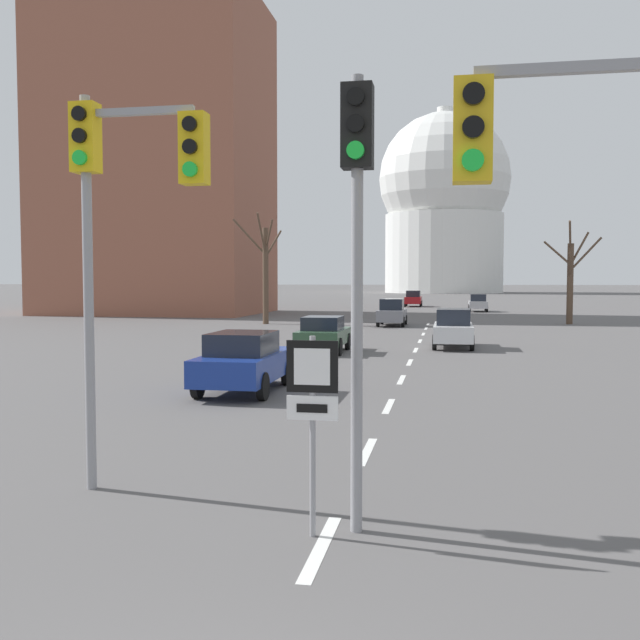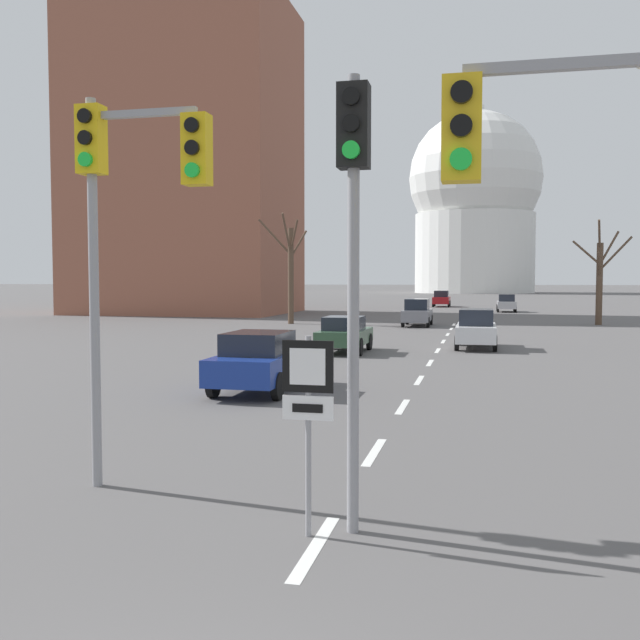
% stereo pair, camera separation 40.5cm
% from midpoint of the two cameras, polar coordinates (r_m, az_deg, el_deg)
% --- Properties ---
extents(lane_stripe_0, '(0.16, 2.00, 0.01)m').
position_cam_midpoint_polar(lane_stripe_0, '(8.33, -1.37, -17.70)').
color(lane_stripe_0, silver).
rests_on(lane_stripe_0, ground_plane).
extents(lane_stripe_1, '(0.16, 2.00, 0.01)m').
position_cam_midpoint_polar(lane_stripe_1, '(12.58, 2.85, -10.45)').
color(lane_stripe_1, silver).
rests_on(lane_stripe_1, ground_plane).
extents(lane_stripe_2, '(0.16, 2.00, 0.01)m').
position_cam_midpoint_polar(lane_stripe_2, '(16.95, 4.84, -6.87)').
color(lane_stripe_2, silver).
rests_on(lane_stripe_2, ground_plane).
extents(lane_stripe_3, '(0.16, 2.00, 0.01)m').
position_cam_midpoint_polar(lane_stripe_3, '(21.38, 5.99, -4.77)').
color(lane_stripe_3, silver).
rests_on(lane_stripe_3, ground_plane).
extents(lane_stripe_4, '(0.16, 2.00, 0.01)m').
position_cam_midpoint_polar(lane_stripe_4, '(25.84, 6.75, -3.38)').
color(lane_stripe_4, silver).
rests_on(lane_stripe_4, ground_plane).
extents(lane_stripe_5, '(0.16, 2.00, 0.01)m').
position_cam_midpoint_polar(lane_stripe_5, '(30.30, 7.28, -2.41)').
color(lane_stripe_5, silver).
rests_on(lane_stripe_5, ground_plane).
extents(lane_stripe_6, '(0.16, 2.00, 0.01)m').
position_cam_midpoint_polar(lane_stripe_6, '(34.78, 7.67, -1.68)').
color(lane_stripe_6, silver).
rests_on(lane_stripe_6, ground_plane).
extents(lane_stripe_7, '(0.16, 2.00, 0.01)m').
position_cam_midpoint_polar(lane_stripe_7, '(39.26, 7.97, -1.12)').
color(lane_stripe_7, silver).
rests_on(lane_stripe_7, ground_plane).
extents(lane_stripe_8, '(0.16, 2.00, 0.01)m').
position_cam_midpoint_polar(lane_stripe_8, '(43.75, 8.22, -0.68)').
color(lane_stripe_8, silver).
rests_on(lane_stripe_8, ground_plane).
extents(lane_stripe_9, '(0.16, 2.00, 0.01)m').
position_cam_midpoint_polar(lane_stripe_9, '(48.23, 8.41, -0.31)').
color(lane_stripe_9, silver).
rests_on(lane_stripe_9, ground_plane).
extents(traffic_signal_centre_tall, '(0.36, 0.34, 5.32)m').
position_cam_midpoint_polar(traffic_signal_centre_tall, '(8.32, 1.58, 8.19)').
color(traffic_signal_centre_tall, gray).
rests_on(traffic_signal_centre_tall, ground_plane).
extents(traffic_signal_near_left, '(1.95, 0.34, 5.53)m').
position_cam_midpoint_polar(traffic_signal_near_left, '(10.41, -16.65, 9.77)').
color(traffic_signal_near_left, gray).
rests_on(traffic_signal_near_left, ground_plane).
extents(traffic_signal_near_right, '(2.58, 0.34, 5.15)m').
position_cam_midpoint_polar(traffic_signal_near_right, '(7.03, 22.50, 10.65)').
color(traffic_signal_near_right, gray).
rests_on(traffic_signal_near_right, ground_plane).
extents(route_sign_post, '(0.60, 0.08, 2.34)m').
position_cam_midpoint_polar(route_sign_post, '(8.23, -2.03, -6.52)').
color(route_sign_post, gray).
rests_on(route_sign_post, ground_plane).
extents(sedan_near_left, '(1.83, 3.91, 1.48)m').
position_cam_midpoint_polar(sedan_near_left, '(29.13, -0.12, -1.09)').
color(sedan_near_left, '#2D4C33').
rests_on(sedan_near_left, ground_plane).
extents(sedan_near_right, '(1.83, 4.44, 1.77)m').
position_cam_midpoint_polar(sedan_near_right, '(78.98, 7.34, 1.72)').
color(sedan_near_right, maroon).
rests_on(sedan_near_right, ground_plane).
extents(sedan_mid_centre, '(1.73, 4.23, 1.71)m').
position_cam_midpoint_polar(sedan_mid_centre, '(31.59, 10.25, -0.66)').
color(sedan_mid_centre, silver).
rests_on(sedan_mid_centre, ground_plane).
extents(sedan_far_left, '(1.75, 4.31, 1.75)m').
position_cam_midpoint_polar(sedan_far_left, '(46.06, 5.54, 0.61)').
color(sedan_far_left, slate).
rests_on(sedan_far_left, ground_plane).
extents(sedan_far_right, '(1.72, 3.99, 1.63)m').
position_cam_midpoint_polar(sedan_far_right, '(67.69, 12.35, 1.36)').
color(sedan_far_right, '#B7B7BC').
rests_on(sedan_far_right, ground_plane).
extents(sedan_distant_centre, '(1.86, 4.19, 1.60)m').
position_cam_midpoint_polar(sedan_distant_centre, '(19.02, -6.70, -3.27)').
color(sedan_distant_centre, navy).
rests_on(sedan_distant_centre, ground_plane).
extents(bare_tree_left_near, '(3.24, 3.24, 7.27)m').
position_cam_midpoint_polar(bare_tree_left_near, '(47.86, -4.67, 4.07)').
color(bare_tree_left_near, brown).
rests_on(bare_tree_left_near, ground_plane).
extents(bare_tree_right_near, '(3.59, 3.04, 6.81)m').
position_cam_midpoint_polar(bare_tree_right_near, '(50.22, 19.20, 3.29)').
color(bare_tree_right_near, brown).
rests_on(bare_tree_right_near, ground_plane).
extents(capitol_dome, '(29.21, 29.21, 41.26)m').
position_cam_midpoint_polar(capitol_dome, '(164.19, 9.83, 9.20)').
color(capitol_dome, silver).
rests_on(capitol_dome, ground_plane).
extents(apartment_block_left, '(18.00, 14.00, 27.27)m').
position_cam_midpoint_polar(apartment_block_left, '(65.79, -12.95, 12.50)').
color(apartment_block_left, '#935642').
rests_on(apartment_block_left, ground_plane).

